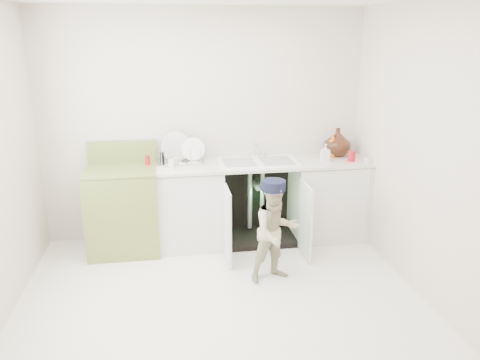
% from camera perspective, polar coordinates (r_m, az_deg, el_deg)
% --- Properties ---
extents(ground, '(3.50, 3.50, 0.00)m').
position_cam_1_polar(ground, '(4.21, -2.27, -14.36)').
color(ground, silver).
rests_on(ground, ground).
extents(room_shell, '(6.00, 5.50, 1.26)m').
position_cam_1_polar(room_shell, '(3.71, -2.49, 2.32)').
color(room_shell, beige).
rests_on(room_shell, ground).
extents(counter_run, '(2.44, 1.02, 1.21)m').
position_cam_1_polar(counter_run, '(5.17, 2.42, -2.34)').
color(counter_run, silver).
rests_on(counter_run, ground).
extents(avocado_stove, '(0.73, 0.65, 1.13)m').
position_cam_1_polar(avocado_stove, '(5.08, -14.00, -3.33)').
color(avocado_stove, olive).
rests_on(avocado_stove, ground).
extents(repair_worker, '(0.54, 0.81, 0.97)m').
position_cam_1_polar(repair_worker, '(4.32, 4.37, -6.17)').
color(repair_worker, '#C2B48B').
rests_on(repair_worker, ground).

